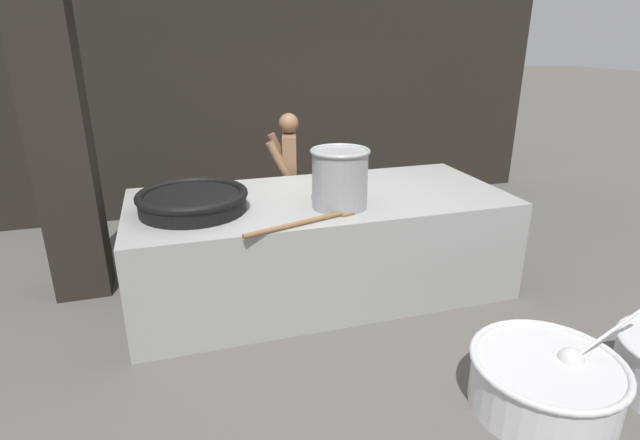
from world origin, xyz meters
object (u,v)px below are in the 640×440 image
cook (289,177)px  stock_pot (340,177)px  giant_wok_near (193,200)px  prep_bowl_vegetables (545,380)px

cook → stock_pot: bearing=107.2°
giant_wok_near → stock_pot: stock_pot is taller
stock_pot → giant_wok_near: bearing=168.0°
giant_wok_near → stock_pot: bearing=-12.0°
cook → prep_bowl_vegetables: bearing=119.9°
giant_wok_near → cook: cook is taller
stock_pot → prep_bowl_vegetables: bearing=-63.7°
cook → prep_bowl_vegetables: 3.41m
stock_pot → cook: bearing=93.9°
giant_wok_near → cook: (1.14, 1.21, -0.21)m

